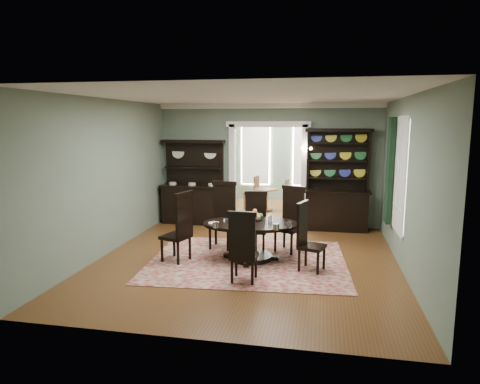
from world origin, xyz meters
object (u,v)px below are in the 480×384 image
object	(u,v)px
dining_table	(251,234)
welsh_dresser	(337,194)
parlor_table	(266,196)
sideboard	(193,194)

from	to	relation	value
dining_table	welsh_dresser	distance (m)	3.13
dining_table	parlor_table	world-z (taller)	dining_table
dining_table	sideboard	xyz separation A→B (m)	(-1.95, 2.66, 0.24)
sideboard	welsh_dresser	size ratio (longest dim) A/B	0.88
parlor_table	dining_table	bearing A→B (deg)	-85.99
sideboard	parlor_table	xyz separation A→B (m)	(1.63, 1.83, -0.31)
dining_table	sideboard	distance (m)	3.31
sideboard	dining_table	bearing A→B (deg)	-53.26
sideboard	welsh_dresser	xyz separation A→B (m)	(3.56, -0.02, 0.14)
dining_table	parlor_table	xyz separation A→B (m)	(-0.31, 4.49, -0.07)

